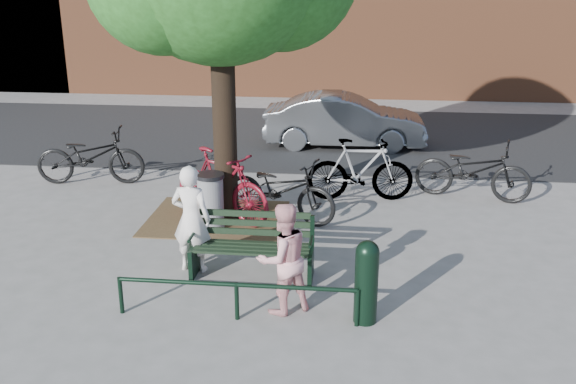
# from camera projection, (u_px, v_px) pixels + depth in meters

# --- Properties ---
(ground) EXTENTS (90.00, 90.00, 0.00)m
(ground) POSITION_uv_depth(u_px,v_px,m) (252.00, 277.00, 9.22)
(ground) COLOR gray
(ground) RESTS_ON ground
(dirt_pit) EXTENTS (2.40, 2.00, 0.02)m
(dirt_pit) POSITION_uv_depth(u_px,v_px,m) (217.00, 218.00, 11.39)
(dirt_pit) COLOR brown
(dirt_pit) RESTS_ON ground
(road) EXTENTS (40.00, 7.00, 0.01)m
(road) POSITION_uv_depth(u_px,v_px,m) (303.00, 135.00, 17.22)
(road) COLOR black
(road) RESTS_ON ground
(park_bench) EXTENTS (1.74, 0.54, 0.97)m
(park_bench) POSITION_uv_depth(u_px,v_px,m) (253.00, 244.00, 9.14)
(park_bench) COLOR black
(park_bench) RESTS_ON ground
(guard_railing) EXTENTS (3.06, 0.06, 0.51)m
(guard_railing) POSITION_uv_depth(u_px,v_px,m) (236.00, 290.00, 7.96)
(guard_railing) COLOR black
(guard_railing) RESTS_ON ground
(person_left) EXTENTS (0.63, 0.46, 1.60)m
(person_left) POSITION_uv_depth(u_px,v_px,m) (191.00, 219.00, 9.20)
(person_left) COLOR silver
(person_left) RESTS_ON ground
(person_right) EXTENTS (0.90, 0.86, 1.47)m
(person_right) POSITION_uv_depth(u_px,v_px,m) (283.00, 259.00, 8.07)
(person_right) COLOR pink
(person_right) RESTS_ON ground
(bollard) EXTENTS (0.29, 0.29, 1.09)m
(bollard) POSITION_uv_depth(u_px,v_px,m) (366.00, 279.00, 7.86)
(bollard) COLOR black
(bollard) RESTS_ON ground
(litter_bin) EXTENTS (0.48, 0.48, 0.98)m
(litter_bin) POSITION_uv_depth(u_px,v_px,m) (211.00, 201.00, 10.80)
(litter_bin) COLOR gray
(litter_bin) RESTS_ON ground
(bicycle_a) EXTENTS (2.29, 1.04, 1.16)m
(bicycle_a) POSITION_uv_depth(u_px,v_px,m) (90.00, 156.00, 13.14)
(bicycle_a) COLOR black
(bicycle_a) RESTS_ON ground
(bicycle_b) EXTENTS (2.12, 1.59, 1.27)m
(bicycle_b) POSITION_uv_depth(u_px,v_px,m) (221.00, 185.00, 11.18)
(bicycle_b) COLOR #5E0D18
(bicycle_b) RESTS_ON ground
(bicycle_c) EXTENTS (2.24, 1.44, 1.11)m
(bicycle_c) POSITION_uv_depth(u_px,v_px,m) (280.00, 189.00, 11.20)
(bicycle_c) COLOR black
(bicycle_c) RESTS_ON ground
(bicycle_d) EXTENTS (2.05, 0.73, 1.21)m
(bicycle_d) POSITION_uv_depth(u_px,v_px,m) (360.00, 170.00, 12.16)
(bicycle_d) COLOR gray
(bicycle_d) RESTS_ON ground
(bicycle_e) EXTENTS (2.30, 1.28, 1.15)m
(bicycle_e) POSITION_uv_depth(u_px,v_px,m) (473.00, 170.00, 12.25)
(bicycle_e) COLOR black
(bicycle_e) RESTS_ON ground
(parked_car) EXTENTS (4.01, 1.45, 1.32)m
(parked_car) POSITION_uv_depth(u_px,v_px,m) (345.00, 121.00, 15.97)
(parked_car) COLOR slate
(parked_car) RESTS_ON ground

